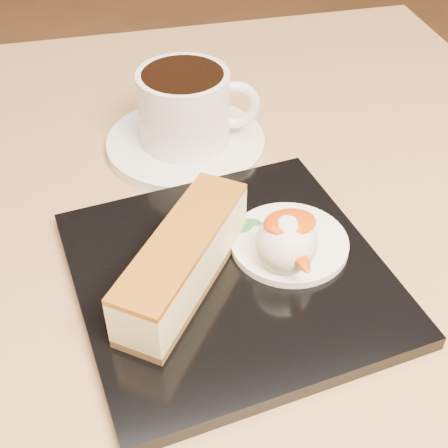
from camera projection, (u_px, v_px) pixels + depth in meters
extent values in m
cube|color=olive|center=(162.00, 263.00, 0.51)|extent=(0.80, 0.80, 0.04)
cube|color=black|center=(230.00, 276.00, 0.46)|extent=(0.25, 0.25, 0.01)
cube|color=brown|center=(184.00, 280.00, 0.45)|extent=(0.11, 0.14, 0.01)
cube|color=beige|center=(183.00, 259.00, 0.43)|extent=(0.11, 0.14, 0.03)
cube|color=#924B10|center=(182.00, 239.00, 0.42)|extent=(0.11, 0.14, 0.00)
cylinder|color=white|center=(289.00, 243.00, 0.48)|extent=(0.09, 0.09, 0.01)
sphere|color=white|center=(286.00, 243.00, 0.45)|extent=(0.05, 0.05, 0.05)
ellipsoid|color=#D64006|center=(290.00, 222.00, 0.44)|extent=(0.04, 0.03, 0.01)
ellipsoid|color=#2B853D|center=(245.00, 228.00, 0.48)|extent=(0.02, 0.01, 0.00)
ellipsoid|color=#2B853D|center=(254.00, 222.00, 0.49)|extent=(0.02, 0.01, 0.00)
ellipsoid|color=#2B853D|center=(234.00, 224.00, 0.49)|extent=(0.01, 0.02, 0.00)
cylinder|color=white|center=(186.00, 143.00, 0.59)|extent=(0.15, 0.15, 0.01)
cylinder|color=white|center=(184.00, 108.00, 0.57)|extent=(0.08, 0.08, 0.07)
cylinder|color=black|center=(183.00, 76.00, 0.55)|extent=(0.07, 0.07, 0.00)
torus|color=white|center=(234.00, 105.00, 0.57)|extent=(0.05, 0.02, 0.05)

